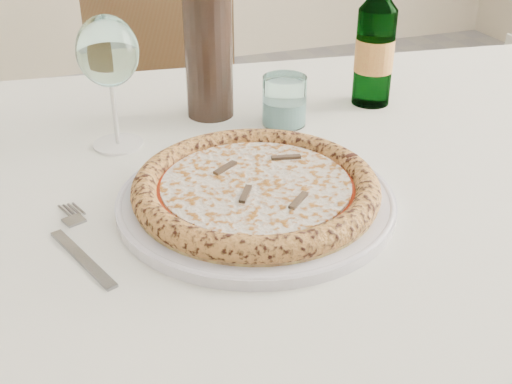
# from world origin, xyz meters

# --- Properties ---
(dining_table) EXTENTS (1.68, 1.12, 0.76)m
(dining_table) POSITION_xyz_m (-0.12, 0.23, 0.68)
(dining_table) COLOR brown
(dining_table) RESTS_ON floor
(chair_far) EXTENTS (0.44, 0.44, 0.93)m
(chair_far) POSITION_xyz_m (-0.05, 1.02, 0.53)
(chair_far) COLOR brown
(chair_far) RESTS_ON floor
(plate) EXTENTS (0.35, 0.35, 0.02)m
(plate) POSITION_xyz_m (-0.12, 0.13, 0.76)
(plate) COLOR silver
(plate) RESTS_ON dining_table
(pizza) EXTENTS (0.31, 0.31, 0.03)m
(pizza) POSITION_xyz_m (-0.12, 0.13, 0.78)
(pizza) COLOR tan
(pizza) RESTS_ON plate
(fork) EXTENTS (0.06, 0.19, 0.00)m
(fork) POSITION_xyz_m (-0.35, 0.11, 0.76)
(fork) COLOR gray
(fork) RESTS_ON dining_table
(wine_glass) EXTENTS (0.09, 0.09, 0.20)m
(wine_glass) POSITION_xyz_m (-0.26, 0.37, 0.90)
(wine_glass) COLOR silver
(wine_glass) RESTS_ON dining_table
(tumbler) EXTENTS (0.07, 0.07, 0.08)m
(tumbler) POSITION_xyz_m (0.01, 0.36, 0.79)
(tumbler) COLOR white
(tumbler) RESTS_ON dining_table
(beer_bottle) EXTENTS (0.07, 0.07, 0.25)m
(beer_bottle) POSITION_xyz_m (0.19, 0.39, 0.86)
(beer_bottle) COLOR #1F5827
(beer_bottle) RESTS_ON dining_table
(wine_bottle) EXTENTS (0.08, 0.08, 0.32)m
(wine_bottle) POSITION_xyz_m (-0.09, 0.44, 0.89)
(wine_bottle) COLOR black
(wine_bottle) RESTS_ON dining_table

